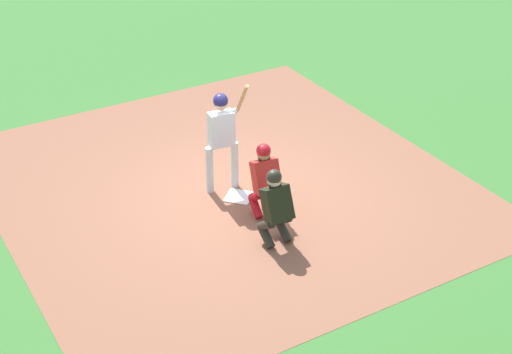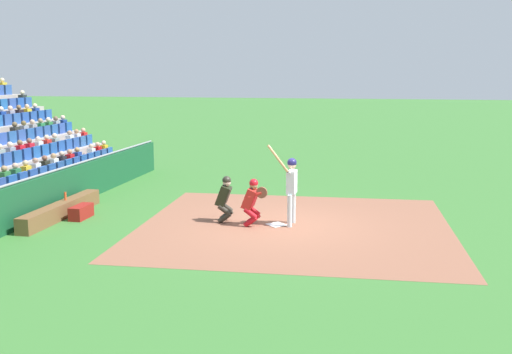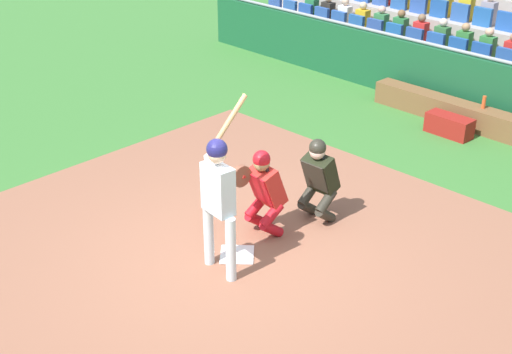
# 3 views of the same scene
# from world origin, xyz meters

# --- Properties ---
(ground_plane) EXTENTS (160.00, 160.00, 0.00)m
(ground_plane) POSITION_xyz_m (0.00, 0.00, 0.00)
(ground_plane) COLOR #397330
(infield_dirt_patch) EXTENTS (8.08, 8.52, 0.01)m
(infield_dirt_patch) POSITION_xyz_m (0.00, 0.50, 0.00)
(infield_dirt_patch) COLOR #8F5943
(infield_dirt_patch) RESTS_ON ground_plane
(home_plate_marker) EXTENTS (0.62, 0.62, 0.02)m
(home_plate_marker) POSITION_xyz_m (0.00, 0.00, 0.02)
(home_plate_marker) COLOR white
(home_plate_marker) RESTS_ON infield_dirt_patch
(batter_at_plate) EXTENTS (0.61, 0.77, 2.20)m
(batter_at_plate) POSITION_xyz_m (-0.11, 0.38, 1.14)
(batter_at_plate) COLOR silver
(batter_at_plate) RESTS_ON ground_plane
(catcher_crouching) EXTENTS (0.49, 0.72, 1.30)m
(catcher_crouching) POSITION_xyz_m (0.16, -0.63, 0.72)
(catcher_crouching) COLOR red
(catcher_crouching) RESTS_ON ground_plane
(home_plate_umpire) EXTENTS (0.48, 0.48, 1.30)m
(home_plate_umpire) POSITION_xyz_m (-0.10, -1.45, 0.71)
(home_plate_umpire) COLOR #2B2920
(home_plate_umpire) RESTS_ON ground_plane
(dugout_wall) EXTENTS (16.10, 0.24, 1.26)m
(dugout_wall) POSITION_xyz_m (0.00, -6.67, 0.60)
(dugout_wall) COLOR #18522F
(dugout_wall) RESTS_ON ground_plane
(dugout_bench) EXTENTS (3.93, 0.40, 0.44)m
(dugout_bench) POSITION_xyz_m (0.35, -6.12, 0.22)
(dugout_bench) COLOR brown
(dugout_bench) RESTS_ON ground_plane
(water_bottle_on_bench) EXTENTS (0.07, 0.07, 0.24)m
(water_bottle_on_bench) POSITION_xyz_m (0.03, -6.15, 0.56)
(water_bottle_on_bench) COLOR #D05025
(water_bottle_on_bench) RESTS_ON dugout_bench
(equipment_duffel_bag) EXTENTS (0.86, 0.36, 0.37)m
(equipment_duffel_bag) POSITION_xyz_m (0.32, -5.53, 0.19)
(equipment_duffel_bag) COLOR maroon
(equipment_duffel_bag) RESTS_ON ground_plane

